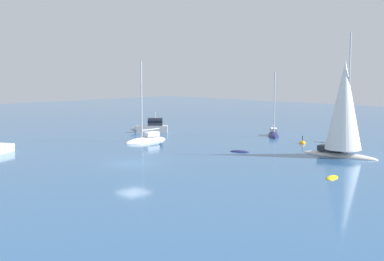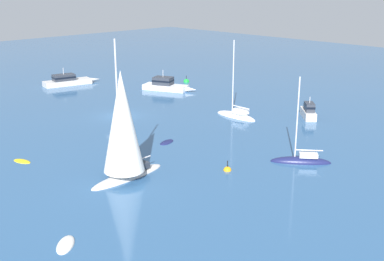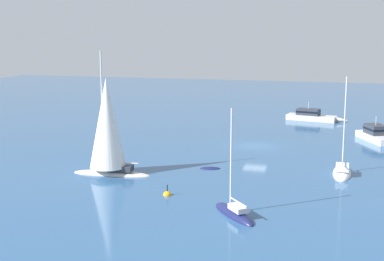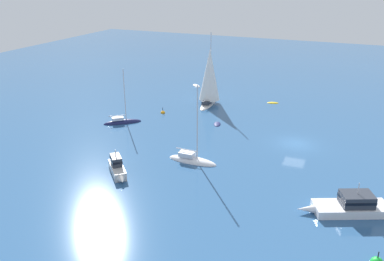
# 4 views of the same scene
# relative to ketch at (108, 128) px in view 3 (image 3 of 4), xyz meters

# --- Properties ---
(ground_plane) EXTENTS (160.00, 160.00, 0.00)m
(ground_plane) POSITION_rel_ketch_xyz_m (10.82, 15.37, -4.18)
(ground_plane) COLOR #2D5684
(ketch) EXTENTS (7.26, 3.43, 11.39)m
(ketch) POSITION_rel_ketch_xyz_m (0.00, 0.00, 0.00)
(ketch) COLOR silver
(ketch) RESTS_ON ground
(motor_cruiser) EXTENTS (4.69, 7.81, 2.86)m
(motor_cruiser) POSITION_rel_ketch_xyz_m (24.03, 22.20, -3.47)
(motor_cruiser) COLOR white
(motor_cruiser) RESTS_ON ground
(rib) EXTENTS (2.13, 1.44, 0.32)m
(rib) POSITION_rel_ketch_xyz_m (8.29, 4.36, -4.18)
(rib) COLOR #191E4C
(rib) RESTS_ON ground
(launch) EXTENTS (8.79, 3.60, 2.62)m
(launch) POSITION_rel_ketch_xyz_m (15.88, 35.15, -3.52)
(launch) COLOR silver
(launch) RESTS_ON ground
(dinghy) EXTENTS (1.27, 1.97, 0.32)m
(dinghy) POSITION_rel_ketch_xyz_m (-4.14, 9.24, -4.18)
(dinghy) COLOR yellow
(dinghy) RESTS_ON ground
(sloop) EXTENTS (4.20, 4.76, 8.00)m
(sloop) POSITION_rel_ketch_xyz_m (12.97, -7.83, -4.06)
(sloop) COLOR #191E4C
(sloop) RESTS_ON ground
(ketch_1) EXTENTS (1.66, 5.60, 9.22)m
(ketch_1) POSITION_rel_ketch_xyz_m (20.19, 5.70, -4.03)
(ketch_1) COLOR white
(ketch_1) RESTS_ON ground
(channel_buoy) EXTENTS (0.67, 0.67, 1.18)m
(channel_buoy) POSITION_rel_ketch_xyz_m (7.02, -4.61, -4.17)
(channel_buoy) COLOR orange
(channel_buoy) RESTS_ON ground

